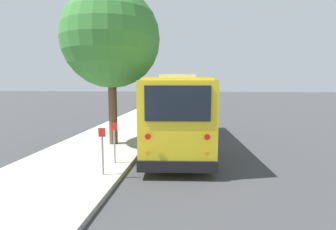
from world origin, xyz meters
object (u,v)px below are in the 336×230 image
Objects in this scene: parked_sedan_black at (180,109)px; sign_post_far at (114,142)px; parked_sedan_gray at (185,104)px; parked_sedan_blue at (189,98)px; parked_sedan_white at (189,96)px; parked_sedan_maroon at (186,101)px; street_tree at (112,33)px; sign_post_near at (102,151)px; shuttle_bus at (177,109)px.

sign_post_far is at bearing 173.76° from parked_sedan_black.
parked_sedan_gray is 12.82m from parked_sedan_blue.
parked_sedan_maroon is at bearing -177.98° from parked_sedan_white.
parked_sedan_maroon reaches higher than parked_sedan_white.
parked_sedan_blue reaches higher than parked_sedan_black.
parked_sedan_white is (13.22, -0.07, -0.01)m from parked_sedan_maroon.
street_tree is (-18.79, 2.71, 4.70)m from parked_sedan_gray.
parked_sedan_blue is (12.82, -0.04, -0.01)m from parked_sedan_gray.
parked_sedan_black is 6.56m from parked_sedan_gray.
shuttle_bus is at bearing -22.56° from sign_post_near.
parked_sedan_gray is at bearing -3.11° from shuttle_bus.
shuttle_bus is 6.55× the size of sign_post_near.
shuttle_bus is at bearing -80.48° from street_tree.
parked_sedan_black and parked_sedan_maroon have the same top height.
shuttle_bus reaches higher than parked_sedan_white.
street_tree reaches higher than parked_sedan_gray.
street_tree reaches higher than shuttle_bus.
parked_sedan_maroon is (5.60, 0.09, -0.03)m from parked_sedan_gray.
sign_post_far is (-21.89, 1.72, 0.29)m from parked_sedan_gray.
parked_sedan_maroon is (23.89, 0.37, -1.21)m from shuttle_bus.
street_tree is 5.30× the size of sign_post_far.
street_tree is 5.21× the size of sign_post_near.
sign_post_near is (-23.11, 1.72, 0.30)m from parked_sedan_gray.
shuttle_bus is 2.08× the size of parked_sedan_white.
parked_sedan_maroon is at bearing -6.13° from street_tree.
parked_sedan_black is 1.01× the size of parked_sedan_gray.
parked_sedan_blue is 34.76m from sign_post_far.
parked_sedan_maroon is 1.03× the size of parked_sedan_blue.
parked_sedan_black is at bearing -11.17° from street_tree.
parked_sedan_blue is 6.00m from parked_sedan_white.
parked_sedan_gray is 23.18m from sign_post_near.
parked_sedan_black is 0.54× the size of street_tree.
sign_post_near is 1.02× the size of sign_post_far.
shuttle_bus reaches higher than sign_post_far.
shuttle_bus is 2.24× the size of parked_sedan_blue.
sign_post_near is (-41.93, 1.70, 0.33)m from parked_sedan_white.
parked_sedan_blue is at bearing -3.55° from shuttle_bus.
parked_sedan_gray is at bearing 177.51° from parked_sedan_blue.
shuttle_bus is at bearing -29.10° from sign_post_far.
shuttle_bus is 31.14m from parked_sedan_blue.
parked_sedan_black is at bearing 176.71° from parked_sedan_blue.
street_tree is at bearing 172.72° from parked_sedan_blue.
parked_sedan_blue is at bearing -1.91° from parked_sedan_black.
street_tree is at bearing 178.23° from parked_sedan_white.
parked_sedan_maroon is at bearing -3.11° from shuttle_bus.
street_tree is (-37.61, 2.69, 4.73)m from parked_sedan_white.
parked_sedan_black is at bearing -5.31° from sign_post_far.
parked_sedan_gray is 21.96m from sign_post_far.
shuttle_bus is 2.35× the size of parked_sedan_gray.
shuttle_bus is 4.65m from street_tree.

